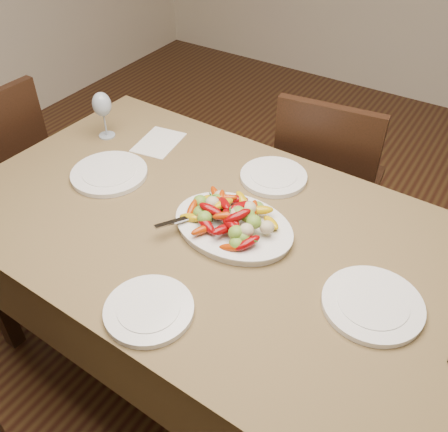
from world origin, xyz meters
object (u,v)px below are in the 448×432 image
plate_far (274,177)px  wine_glass (103,114)px  chair_far (330,182)px  plate_right (373,304)px  plate_near (149,310)px  dining_table (224,307)px  plate_left (109,174)px  serving_platter (233,228)px

plate_far → wine_glass: (-0.72, -0.10, 0.09)m
chair_far → wine_glass: wine_glass is taller
wine_glass → plate_right: bearing=-12.6°
plate_far → plate_near: size_ratio=1.00×
plate_right → wine_glass: 1.26m
chair_far → plate_near: size_ratio=3.89×
plate_near → wine_glass: bearing=139.6°
plate_near → dining_table: bearing=91.3°
plate_right → plate_far: 0.64m
plate_left → plate_far: bearing=30.8°
dining_table → wine_glass: size_ratio=8.98×
serving_platter → plate_near: (-0.02, -0.41, -0.00)m
chair_far → plate_right: 1.01m
chair_far → plate_near: (-0.05, -1.20, 0.29)m
plate_left → plate_near: (0.53, -0.42, 0.00)m
dining_table → chair_far: 0.82m
dining_table → chair_far: chair_far is taller
chair_far → dining_table: bearing=78.8°
chair_far → plate_near: bearing=80.5°
serving_platter → wine_glass: wine_glass is taller
plate_right → wine_glass: (-1.23, 0.28, 0.09)m
plate_left → plate_right: bearing=-4.0°
plate_far → serving_platter: bearing=-85.3°
dining_table → serving_platter: 0.39m
dining_table → serving_platter: bearing=34.0°
plate_left → dining_table: bearing=-3.1°
serving_platter → plate_left: (-0.54, 0.01, -0.00)m
plate_left → plate_right: 1.03m
dining_table → plate_near: (0.01, -0.39, 0.39)m
plate_right → wine_glass: size_ratio=1.35×
chair_far → wine_glass: size_ratio=4.64×
serving_platter → plate_right: bearing=-7.1°
plate_far → dining_table: bearing=-89.7°
plate_left → plate_near: same height
chair_far → serving_platter: size_ratio=2.43×
plate_far → chair_far: bearing=83.1°
chair_far → plate_near: 1.24m
dining_table → chair_far: bearing=86.1°
chair_far → wine_glass: (-0.78, -0.58, 0.39)m
dining_table → plate_far: 0.51m
wine_glass → serving_platter: bearing=-16.1°
chair_far → plate_left: 1.01m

